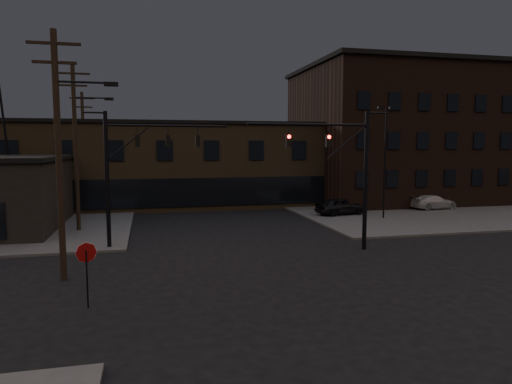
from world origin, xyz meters
TOP-DOWN VIEW (x-y plane):
  - ground at (0.00, 0.00)m, footprint 140.00×140.00m
  - sidewalk_ne at (22.00, 22.00)m, footprint 30.00×30.00m
  - building_row at (0.00, 28.00)m, footprint 40.00×12.00m
  - building_right at (22.00, 26.00)m, footprint 22.00×16.00m
  - traffic_signal_near at (5.36, 4.50)m, footprint 7.12×0.24m
  - traffic_signal_far at (-6.72, 8.00)m, footprint 7.12×0.24m
  - stop_sign at (-8.00, -1.99)m, footprint 0.72×0.33m
  - utility_pole_near at (-9.43, 2.00)m, footprint 3.70×0.28m
  - utility_pole_mid at (-10.44, 14.00)m, footprint 3.70×0.28m
  - utility_pole_far at (-11.50, 26.00)m, footprint 2.20×0.28m
  - lot_light_a at (13.00, 14.00)m, footprint 1.50×0.28m
  - lot_light_b at (19.00, 19.00)m, footprint 1.50×0.28m
  - parked_car_lot_a at (10.28, 16.43)m, footprint 4.57×2.43m
  - parked_car_lot_b at (20.16, 17.66)m, footprint 4.58×2.16m
  - car_crossing at (4.65, 25.73)m, footprint 2.96×5.10m

SIDE VIEW (x-z plane):
  - ground at x=0.00m, z-range 0.00..0.00m
  - sidewalk_ne at x=22.00m, z-range 0.00..0.15m
  - car_crossing at x=4.65m, z-range 0.00..1.59m
  - parked_car_lot_b at x=20.16m, z-range 0.15..1.44m
  - parked_car_lot_a at x=10.28m, z-range 0.15..1.63m
  - stop_sign at x=-8.00m, z-range 0.60..3.08m
  - building_row at x=0.00m, z-range 0.00..8.00m
  - traffic_signal_near at x=5.36m, z-range 0.93..8.93m
  - traffic_signal_far at x=-6.72m, z-range 1.01..9.01m
  - lot_light_a at x=13.00m, z-range 0.94..10.08m
  - lot_light_b at x=19.00m, z-range 0.94..10.08m
  - utility_pole_far at x=-11.50m, z-range 0.28..11.28m
  - utility_pole_near at x=-9.43m, z-range 0.37..11.37m
  - utility_pole_mid at x=-10.44m, z-range 0.38..11.88m
  - building_right at x=22.00m, z-range 0.00..14.00m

